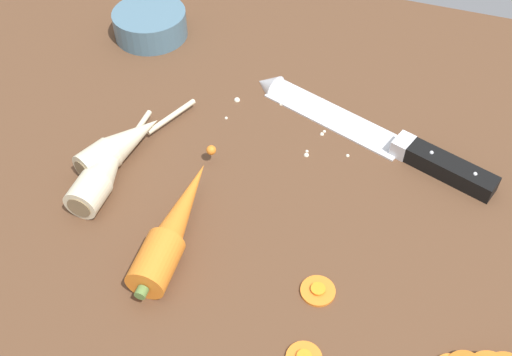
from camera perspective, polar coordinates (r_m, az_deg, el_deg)
The scene contains 8 objects.
ground_plane at distance 74.39cm, azimuth 0.51°, elevation -0.75°, with size 120.00×90.00×4.00cm, color brown.
chefs_knife at distance 78.93cm, azimuth 9.98°, elevation 4.61°, with size 33.88×14.62×4.18cm.
whole_carrot at distance 65.78cm, azimuth -7.74°, elevation -4.50°, with size 4.95×21.87×4.20cm.
parsnip_front at distance 75.50cm, azimuth -12.56°, elevation 3.08°, with size 8.95×17.66×4.00cm.
parsnip_mid_left at distance 72.78cm, azimuth -14.15°, elevation 0.60°, with size 4.06×18.04×4.00cm.
carrot_slice_stray_mid at distance 62.97cm, azimuth 5.86°, elevation -10.46°, with size 3.63×3.63×0.70cm.
prep_bowl at distance 95.39cm, azimuth -9.96°, elevation 14.21°, with size 11.00×11.00×4.00cm.
mince_crumbs at distance 79.40cm, azimuth 2.51°, elevation 5.41°, with size 17.36×8.75×0.82cm.
Camera 1 is at (15.76, -46.93, 53.52)cm, focal length 42.40 mm.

